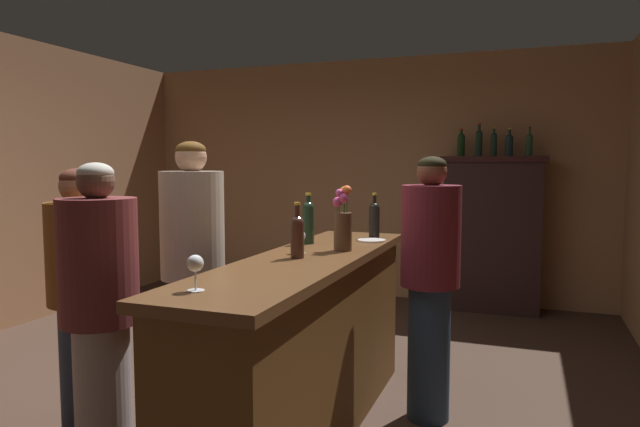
# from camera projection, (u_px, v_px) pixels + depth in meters

# --- Properties ---
(floor) EXTENTS (8.64, 8.64, 0.00)m
(floor) POSITION_uv_depth(u_px,v_px,m) (217.00, 407.00, 3.55)
(floor) COLOR #433025
(floor) RESTS_ON ground
(wall_back) EXTENTS (5.61, 0.12, 2.75)m
(wall_back) POSITION_uv_depth(u_px,v_px,m) (364.00, 179.00, 6.59)
(wall_back) COLOR #AD7E57
(wall_back) RESTS_ON ground
(bar_counter) EXTENTS (0.58, 2.37, 1.03)m
(bar_counter) POSITION_uv_depth(u_px,v_px,m) (306.00, 347.00, 3.13)
(bar_counter) COLOR #523214
(bar_counter) RESTS_ON ground
(display_cabinet) EXTENTS (1.05, 0.42, 1.62)m
(display_cabinet) POSITION_uv_depth(u_px,v_px,m) (492.00, 231.00, 5.84)
(display_cabinet) COLOR black
(display_cabinet) RESTS_ON ground
(wine_bottle_syrah) EXTENTS (0.08, 0.08, 0.31)m
(wine_bottle_syrah) POSITION_uv_depth(u_px,v_px,m) (297.00, 234.00, 3.03)
(wine_bottle_syrah) COLOR #43271E
(wine_bottle_syrah) RESTS_ON bar_counter
(wine_bottle_rose) EXTENTS (0.08, 0.08, 0.33)m
(wine_bottle_rose) POSITION_uv_depth(u_px,v_px,m) (308.00, 220.00, 3.58)
(wine_bottle_rose) COLOR #1C3321
(wine_bottle_rose) RESTS_ON bar_counter
(wine_bottle_merlot) EXTENTS (0.07, 0.07, 0.31)m
(wine_bottle_merlot) POSITION_uv_depth(u_px,v_px,m) (374.00, 218.00, 3.87)
(wine_bottle_merlot) COLOR black
(wine_bottle_merlot) RESTS_ON bar_counter
(wine_glass_front) EXTENTS (0.07, 0.07, 0.15)m
(wine_glass_front) POSITION_uv_depth(u_px,v_px,m) (195.00, 265.00, 2.24)
(wine_glass_front) COLOR white
(wine_glass_front) RESTS_ON bar_counter
(wine_glass_mid) EXTENTS (0.06, 0.06, 0.13)m
(wine_glass_mid) POSITION_uv_depth(u_px,v_px,m) (300.00, 237.00, 3.19)
(wine_glass_mid) COLOR white
(wine_glass_mid) RESTS_ON bar_counter
(flower_arrangement) EXTENTS (0.12, 0.11, 0.39)m
(flower_arrangement) POSITION_uv_depth(u_px,v_px,m) (343.00, 223.00, 3.28)
(flower_arrangement) COLOR #513624
(flower_arrangement) RESTS_ON bar_counter
(cheese_plate) EXTENTS (0.19, 0.19, 0.01)m
(cheese_plate) POSITION_uv_depth(u_px,v_px,m) (372.00, 240.00, 3.70)
(cheese_plate) COLOR white
(cheese_plate) RESTS_ON bar_counter
(display_bottle_left) EXTENTS (0.08, 0.08, 0.30)m
(display_bottle_left) POSITION_uv_depth(u_px,v_px,m) (461.00, 144.00, 5.88)
(display_bottle_left) COLOR #193719
(display_bottle_left) RESTS_ON display_cabinet
(display_bottle_midleft) EXTENTS (0.07, 0.07, 0.34)m
(display_bottle_midleft) POSITION_uv_depth(u_px,v_px,m) (479.00, 142.00, 5.81)
(display_bottle_midleft) COLOR #173123
(display_bottle_midleft) RESTS_ON display_cabinet
(display_bottle_center) EXTENTS (0.06, 0.06, 0.30)m
(display_bottle_center) POSITION_uv_depth(u_px,v_px,m) (494.00, 143.00, 5.76)
(display_bottle_center) COLOR #163124
(display_bottle_center) RESTS_ON display_cabinet
(display_bottle_midright) EXTENTS (0.08, 0.08, 0.29)m
(display_bottle_midright) POSITION_uv_depth(u_px,v_px,m) (509.00, 144.00, 5.71)
(display_bottle_midright) COLOR #182C34
(display_bottle_midright) RESTS_ON display_cabinet
(display_bottle_right) EXTENTS (0.07, 0.07, 0.30)m
(display_bottle_right) POSITION_uv_depth(u_px,v_px,m) (529.00, 144.00, 5.64)
(display_bottle_right) COLOR #224B2D
(display_bottle_right) RESTS_ON display_cabinet
(patron_in_navy) EXTENTS (0.37, 0.37, 1.67)m
(patron_in_navy) POSITION_uv_depth(u_px,v_px,m) (193.00, 271.00, 3.27)
(patron_in_navy) COLOR #A2978C
(patron_in_navy) RESTS_ON ground
(patron_redhead) EXTENTS (0.36, 0.36, 1.55)m
(patron_redhead) POSITION_uv_depth(u_px,v_px,m) (100.00, 315.00, 2.59)
(patron_redhead) COLOR #9E8E8B
(patron_redhead) RESTS_ON ground
(patron_tall) EXTENTS (0.36, 0.36, 1.52)m
(patron_tall) POSITION_uv_depth(u_px,v_px,m) (82.00, 292.00, 3.10)
(patron_tall) COLOR #2C354C
(patron_tall) RESTS_ON ground
(bartender) EXTENTS (0.35, 0.35, 1.59)m
(bartender) POSITION_uv_depth(u_px,v_px,m) (430.00, 278.00, 3.32)
(bartender) COLOR navy
(bartender) RESTS_ON ground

